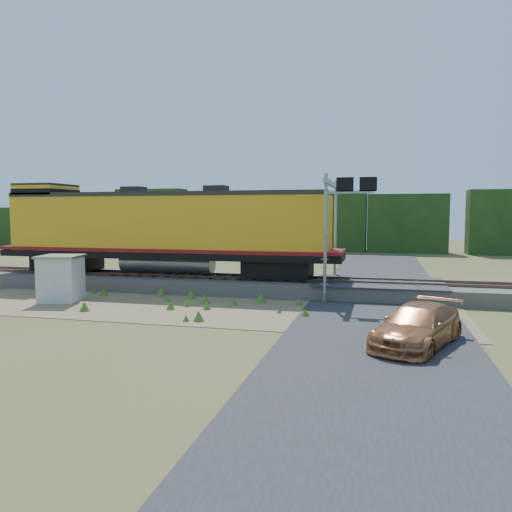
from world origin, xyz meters
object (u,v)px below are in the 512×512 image
(shed, at_px, (61,278))
(car, at_px, (418,326))
(locomotive, at_px, (162,229))
(signal_gantry, at_px, (336,206))

(shed, distance_m, car, 18.20)
(locomotive, height_order, car, locomotive)
(signal_gantry, bearing_deg, locomotive, 176.51)
(shed, bearing_deg, car, -27.61)
(locomotive, xyz_separation_m, car, (14.41, -10.33, -2.97))
(locomotive, bearing_deg, signal_gantry, -3.49)
(shed, xyz_separation_m, signal_gantry, (13.83, 4.99, 3.78))
(shed, height_order, signal_gantry, signal_gantry)
(locomotive, xyz_separation_m, shed, (-3.16, -5.64, -2.46))
(locomotive, height_order, signal_gantry, signal_gantry)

